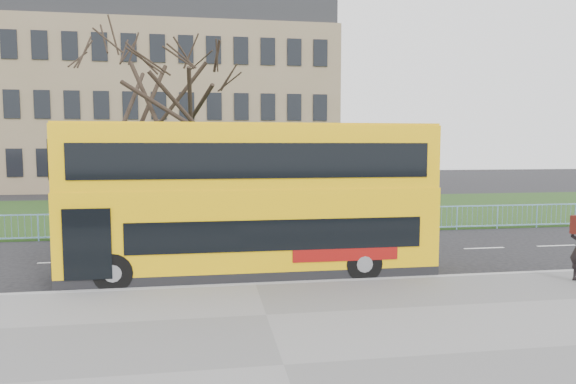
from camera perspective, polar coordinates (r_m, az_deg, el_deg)
The scene contains 8 objects.
ground at distance 15.65m, azimuth -4.18°, elevation -9.07°, with size 120.00×120.00×0.00m, color black.
pavement at distance 9.27m, azimuth -0.49°, elevation -18.99°, with size 80.00×10.50×0.12m, color slate.
kerb at distance 14.14m, azimuth -3.65°, elevation -10.33°, with size 80.00×0.20×0.14m, color gray.
grass_verge at distance 29.68m, azimuth -6.49°, elevation -2.19°, with size 80.00×15.40×0.08m, color #1D3914.
guard_railing at distance 22.00m, azimuth -5.63°, elevation -3.45°, with size 40.00×0.12×1.10m, color #78ADD6, non-canonical shape.
bare_tree at distance 25.22m, azimuth -13.09°, elevation 8.63°, with size 7.46×7.46×10.66m, color black, non-canonical shape.
civic_building at distance 50.35m, azimuth -13.38°, elevation 8.68°, with size 30.00×15.00×14.00m, color #867355.
yellow_bus at distance 15.03m, azimuth -4.02°, elevation -0.49°, with size 10.53×2.57×4.41m.
Camera 1 is at (-1.24, -15.11, 3.86)m, focal length 32.00 mm.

